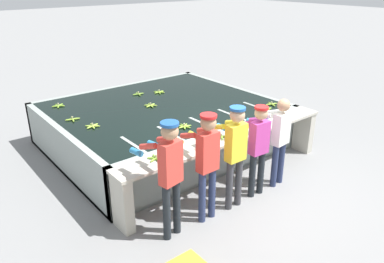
# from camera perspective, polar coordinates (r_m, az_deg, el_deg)

# --- Properties ---
(ground_plane) EXTENTS (80.00, 80.00, 0.00)m
(ground_plane) POSITION_cam_1_polar(r_m,az_deg,el_deg) (6.76, 6.97, -8.38)
(ground_plane) COLOR gray
(ground_plane) RESTS_ON ground
(wash_tank) EXTENTS (4.49, 3.82, 0.92)m
(wash_tank) POSITION_cam_1_polar(r_m,az_deg,el_deg) (8.17, -4.58, 1.00)
(wash_tank) COLOR gray
(wash_tank) RESTS_ON ground
(work_ledge) EXTENTS (4.49, 0.45, 0.92)m
(work_ledge) POSITION_cam_1_polar(r_m,az_deg,el_deg) (6.59, 5.85, -2.77)
(work_ledge) COLOR #B7B2A3
(work_ledge) RESTS_ON ground
(worker_0) EXTENTS (0.48, 0.75, 1.75)m
(worker_0) POSITION_cam_1_polar(r_m,az_deg,el_deg) (5.06, -3.51, -5.64)
(worker_0) COLOR #1E2328
(worker_0) RESTS_ON ground
(worker_1) EXTENTS (0.41, 0.72, 1.71)m
(worker_1) POSITION_cam_1_polar(r_m,az_deg,el_deg) (5.42, 2.18, -3.92)
(worker_1) COLOR navy
(worker_1) RESTS_ON ground
(worker_2) EXTENTS (0.41, 0.72, 1.70)m
(worker_2) POSITION_cam_1_polar(r_m,az_deg,el_deg) (5.75, 6.45, -2.45)
(worker_2) COLOR #38383D
(worker_2) RESTS_ON ground
(worker_3) EXTENTS (0.43, 0.72, 1.59)m
(worker_3) POSITION_cam_1_polar(r_m,az_deg,el_deg) (6.17, 9.92, -1.68)
(worker_3) COLOR #1E2328
(worker_3) RESTS_ON ground
(worker_4) EXTENTS (0.45, 0.72, 1.60)m
(worker_4) POSITION_cam_1_polar(r_m,az_deg,el_deg) (6.57, 13.10, -0.46)
(worker_4) COLOR navy
(worker_4) RESTS_ON ground
(banana_bunch_floating_0) EXTENTS (0.28, 0.28, 0.08)m
(banana_bunch_floating_0) POSITION_cam_1_polar(r_m,az_deg,el_deg) (7.95, -6.34, 3.98)
(banana_bunch_floating_0) COLOR #93BC3D
(banana_bunch_floating_0) RESTS_ON wash_tank
(banana_bunch_floating_1) EXTENTS (0.28, 0.28, 0.08)m
(banana_bunch_floating_1) POSITION_cam_1_polar(r_m,az_deg,el_deg) (8.76, -8.19, 5.69)
(banana_bunch_floating_1) COLOR #75A333
(banana_bunch_floating_1) RESTS_ON wash_tank
(banana_bunch_floating_2) EXTENTS (0.28, 0.28, 0.08)m
(banana_bunch_floating_2) POSITION_cam_1_polar(r_m,az_deg,el_deg) (7.05, -14.93, 0.82)
(banana_bunch_floating_2) COLOR #9EC642
(banana_bunch_floating_2) RESTS_ON wash_tank
(banana_bunch_floating_3) EXTENTS (0.28, 0.28, 0.08)m
(banana_bunch_floating_3) POSITION_cam_1_polar(r_m,az_deg,el_deg) (7.83, 11.30, 3.38)
(banana_bunch_floating_3) COLOR #93BC3D
(banana_bunch_floating_3) RESTS_ON wash_tank
(banana_bunch_floating_4) EXTENTS (0.28, 0.28, 0.08)m
(banana_bunch_floating_4) POSITION_cam_1_polar(r_m,az_deg,el_deg) (6.80, -1.20, 0.80)
(banana_bunch_floating_4) COLOR #7FAD33
(banana_bunch_floating_4) RESTS_ON wash_tank
(banana_bunch_floating_5) EXTENTS (0.27, 0.27, 0.08)m
(banana_bunch_floating_5) POSITION_cam_1_polar(r_m,az_deg,el_deg) (8.36, -19.67, 3.73)
(banana_bunch_floating_5) COLOR #7FAD33
(banana_bunch_floating_5) RESTS_ON wash_tank
(banana_bunch_floating_6) EXTENTS (0.28, 0.28, 0.08)m
(banana_bunch_floating_6) POSITION_cam_1_polar(r_m,az_deg,el_deg) (8.16, 12.03, 4.12)
(banana_bunch_floating_6) COLOR #8CB738
(banana_bunch_floating_6) RESTS_ON wash_tank
(banana_bunch_floating_7) EXTENTS (0.28, 0.28, 0.08)m
(banana_bunch_floating_7) POSITION_cam_1_polar(r_m,az_deg,el_deg) (7.49, -17.74, 1.80)
(banana_bunch_floating_7) COLOR #8CB738
(banana_bunch_floating_7) RESTS_ON wash_tank
(banana_bunch_floating_8) EXTENTS (0.28, 0.27, 0.08)m
(banana_bunch_floating_8) POSITION_cam_1_polar(r_m,az_deg,el_deg) (8.86, -5.03, 6.02)
(banana_bunch_floating_8) COLOR #8CB738
(banana_bunch_floating_8) RESTS_ON wash_tank
(banana_bunch_ledge_0) EXTENTS (0.27, 0.28, 0.08)m
(banana_bunch_ledge_0) POSITION_cam_1_polar(r_m,az_deg,el_deg) (5.99, 1.84, -2.32)
(banana_bunch_ledge_0) COLOR #7FAD33
(banana_bunch_ledge_0) RESTS_ON work_ledge
(banana_bunch_ledge_1) EXTENTS (0.28, 0.28, 0.08)m
(banana_bunch_ledge_1) POSITION_cam_1_polar(r_m,az_deg,el_deg) (5.65, -5.49, -4.06)
(banana_bunch_ledge_1) COLOR #75A333
(banana_bunch_ledge_1) RESTS_ON work_ledge
(banana_bunch_ledge_2) EXTENTS (0.25, 0.25, 0.08)m
(banana_bunch_ledge_2) POSITION_cam_1_polar(r_m,az_deg,el_deg) (6.38, 4.52, -0.75)
(banana_bunch_ledge_2) COLOR #75A333
(banana_bunch_ledge_2) RESTS_ON work_ledge
(knife_0) EXTENTS (0.18, 0.33, 0.02)m
(knife_0) POSITION_cam_1_polar(r_m,az_deg,el_deg) (7.42, 13.55, 2.02)
(knife_0) COLOR silver
(knife_0) RESTS_ON work_ledge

